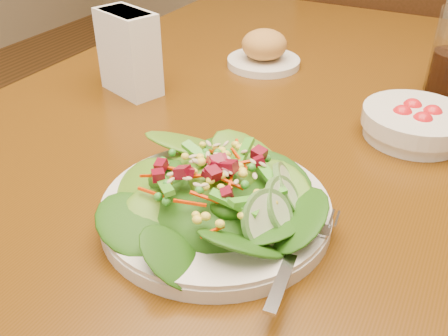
{
  "coord_description": "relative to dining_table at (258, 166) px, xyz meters",
  "views": [
    {
      "loc": [
        0.29,
        -0.67,
        1.11
      ],
      "look_at": [
        0.07,
        -0.25,
        0.81
      ],
      "focal_mm": 40.0,
      "sensor_mm": 36.0,
      "label": 1
    }
  ],
  "objects": [
    {
      "name": "bread_plate",
      "position": [
        -0.08,
        0.19,
        0.13
      ],
      "size": [
        0.14,
        0.14,
        0.07
      ],
      "color": "silver",
      "rests_on": "dining_table"
    },
    {
      "name": "tomato_bowl",
      "position": [
        0.23,
        0.03,
        0.12
      ],
      "size": [
        0.15,
        0.15,
        0.05
      ],
      "color": "silver",
      "rests_on": "dining_table"
    },
    {
      "name": "chair_far",
      "position": [
        -0.06,
        0.99,
        -0.14
      ],
      "size": [
        0.5,
        0.51,
        0.96
      ],
      "rotation": [
        0.0,
        0.0,
        3.28
      ],
      "color": "#3F1F0F",
      "rests_on": "ground_plane"
    },
    {
      "name": "dining_table",
      "position": [
        0.0,
        0.0,
        0.0
      ],
      "size": [
        0.9,
        1.4,
        0.75
      ],
      "color": "#502C0B",
      "rests_on": "ground_plane"
    },
    {
      "name": "napkin_holder",
      "position": [
        -0.24,
        -0.02,
        0.18
      ],
      "size": [
        0.12,
        0.09,
        0.14
      ],
      "rotation": [
        0.0,
        0.0,
        -0.33
      ],
      "color": "white",
      "rests_on": "dining_table"
    },
    {
      "name": "salad_plate",
      "position": [
        0.07,
        -0.27,
        0.13
      ],
      "size": [
        0.27,
        0.26,
        0.08
      ],
      "rotation": [
        0.0,
        0.0,
        -0.09
      ],
      "color": "silver",
      "rests_on": "dining_table"
    }
  ]
}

